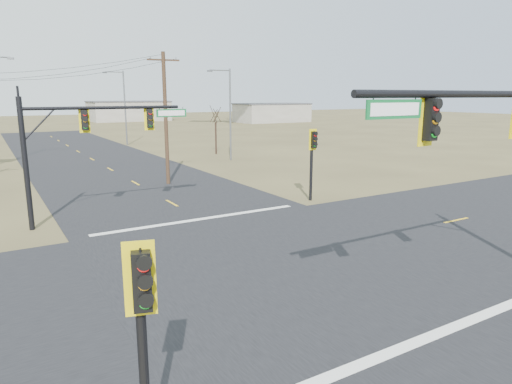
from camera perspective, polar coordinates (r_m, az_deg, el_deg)
ground at (r=19.37m, az=2.36°, el=-8.53°), size 320.00×320.00×0.00m
road_ew at (r=19.36m, az=2.36°, el=-8.51°), size 160.00×14.00×0.02m
road_ns at (r=19.36m, az=2.36°, el=-8.50°), size 14.00×160.00×0.02m
stop_bar_near at (r=14.28m, az=19.92°, el=-17.02°), size 12.00×0.40×0.01m
stop_bar_far at (r=25.64m, az=-6.90°, el=-3.37°), size 12.00×0.40×0.01m
mast_arm_far at (r=25.86m, az=-20.37°, el=7.03°), size 8.83×0.58×6.74m
pedestal_signal_ne at (r=29.63m, az=7.13°, el=5.33°), size 0.58×0.51×4.71m
pedestal_signal_sw at (r=8.34m, az=-14.02°, el=-13.71°), size 0.65×0.56×4.41m
utility_pole_near at (r=35.69m, az=-11.23°, el=9.15°), size 2.43×0.32×9.95m
streetlight_a at (r=48.43m, az=-3.46°, el=10.24°), size 2.63×0.25×9.48m
streetlight_b at (r=66.04m, az=-16.26°, el=10.53°), size 2.81×0.35×10.05m
bare_tree_c at (r=53.68m, az=-5.09°, el=9.70°), size 3.10×3.10×5.96m
warehouse_mid at (r=130.00m, az=-15.61°, el=9.68°), size 20.00×12.00×5.00m
warehouse_right at (r=119.46m, az=2.00°, el=9.82°), size 18.00×10.00×4.50m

